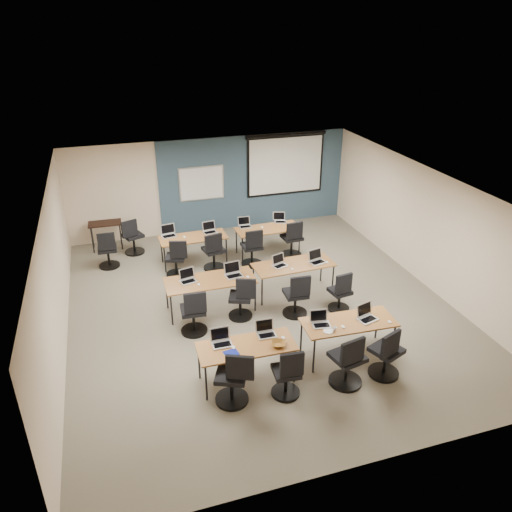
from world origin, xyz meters
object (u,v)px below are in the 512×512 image
object	(u,v)px
laptop_7	(317,259)
spare_chair_a	(133,239)
task_chair_4	(194,315)
laptop_8	(169,233)
task_chair_2	(348,364)
laptop_3	(366,315)
task_chair_1	(287,377)
laptop_9	(210,230)
utility_table	(105,226)
training_table_back_right	(268,230)
laptop_5	(233,272)
whiteboard	(202,183)
task_chair_0	(234,381)
laptop_11	(280,219)
task_chair_8	(177,261)
training_table_mid_right	(293,266)
spare_chair_b	(108,253)
task_chair_5	(242,301)
training_table_front_left	(246,348)
training_table_front_right	(349,324)
training_table_back_left	(193,239)
task_chair_3	(386,356)
laptop_2	(320,321)
laptop_4	(188,278)
training_table_mid_left	(210,282)
laptop_6	(279,263)
task_chair_6	(296,298)
projector_screen	(286,161)
task_chair_9	(214,254)
laptop_1	(266,331)
task_chair_11	(292,242)
task_chair_7	(340,295)
laptop_10	(245,224)
laptop_0	(221,340)

from	to	relation	value
laptop_7	spare_chair_a	size ratio (longest dim) A/B	0.36
task_chair_4	laptop_8	bearing A→B (deg)	94.03
task_chair_2	laptop_3	size ratio (longest dim) A/B	2.99
task_chair_1	laptop_9	world-z (taller)	laptop_9
laptop_7	utility_table	bearing A→B (deg)	125.75
training_table_back_right	laptop_5	bearing A→B (deg)	-126.57
whiteboard	task_chair_0	size ratio (longest dim) A/B	1.24
whiteboard	laptop_11	bearing A→B (deg)	-43.47
task_chair_8	laptop_11	size ratio (longest dim) A/B	3.05
training_table_mid_right	spare_chair_b	world-z (taller)	spare_chair_b
task_chair_2	task_chair_5	world-z (taller)	task_chair_2
training_table_front_left	training_table_front_right	world-z (taller)	same
laptop_5	training_table_back_left	bearing A→B (deg)	93.91
training_table_mid_right	task_chair_3	distance (m)	3.25
task_chair_0	laptop_7	xyz separation A→B (m)	(2.75, 3.00, 0.37)
laptop_2	laptop_3	bearing A→B (deg)	4.09
task_chair_0	laptop_4	bearing A→B (deg)	117.21
training_table_mid_left	task_chair_0	size ratio (longest dim) A/B	1.84
whiteboard	task_chair_5	distance (m)	4.88
laptop_6	laptop_11	distance (m)	2.56
spare_chair_b	training_table_mid_left	bearing A→B (deg)	-51.58
training_table_mid_right	task_chair_8	xyz separation A→B (m)	(-2.38, 1.59, -0.28)
task_chair_6	task_chair_8	size ratio (longest dim) A/B	1.02
whiteboard	training_table_back_right	bearing A→B (deg)	-56.95
whiteboard	laptop_9	world-z (taller)	whiteboard
training_table_back_left	projector_screen	bearing A→B (deg)	30.32
laptop_11	spare_chair_a	bearing A→B (deg)	-173.97
training_table_front_left	laptop_6	xyz separation A→B (m)	(1.53, 2.61, 0.11)
laptop_4	training_table_front_right	bearing A→B (deg)	-56.71
training_table_front_left	task_chair_9	world-z (taller)	task_chair_9
laptop_1	task_chair_3	bearing A→B (deg)	-21.66
training_table_back_right	spare_chair_a	distance (m)	3.56
training_table_back_left	task_chair_11	xyz separation A→B (m)	(2.52, -0.38, -0.26)
spare_chair_b	task_chair_0	bearing A→B (deg)	-71.01
training_table_front_left	task_chair_6	xyz separation A→B (m)	(1.58, 1.67, -0.27)
projector_screen	task_chair_1	distance (m)	7.85
laptop_11	spare_chair_a	world-z (taller)	spare_chair_a
laptop_4	laptop_3	bearing A→B (deg)	-52.96
spare_chair_b	task_chair_7	bearing A→B (deg)	-35.80
task_chair_1	task_chair_11	bearing A→B (deg)	72.60
task_chair_7	training_table_mid_right	bearing A→B (deg)	115.92
training_table_front_left	training_table_mid_right	size ratio (longest dim) A/B	0.93
laptop_1	task_chair_6	distance (m)	1.90
laptop_2	task_chair_6	world-z (taller)	task_chair_6
task_chair_5	laptop_10	distance (m)	3.23
training_table_front_left	task_chair_5	bearing A→B (deg)	77.88
training_table_front_left	laptop_0	xyz separation A→B (m)	(-0.39, 0.19, 0.11)
task_chair_3	utility_table	bearing A→B (deg)	101.07
task_chair_0	laptop_3	size ratio (longest dim) A/B	2.94
laptop_9	spare_chair_a	bearing A→B (deg)	147.59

